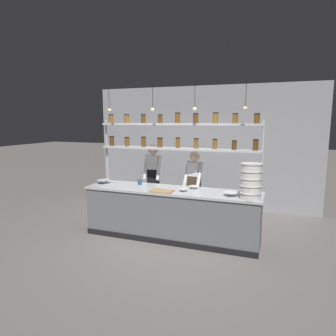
# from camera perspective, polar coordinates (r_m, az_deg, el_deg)

# --- Properties ---
(ground_plane) EXTENTS (40.00, 40.00, 0.00)m
(ground_plane) POSITION_cam_1_polar(r_m,az_deg,el_deg) (5.74, 0.67, -13.05)
(ground_plane) COLOR slate
(back_wall) EXTENTS (5.63, 0.12, 3.00)m
(back_wall) POSITION_cam_1_polar(r_m,az_deg,el_deg) (7.59, 6.59, 3.99)
(back_wall) COLOR #939399
(back_wall) RESTS_ON ground_plane
(prep_counter) EXTENTS (3.23, 0.76, 0.92)m
(prep_counter) POSITION_cam_1_polar(r_m,az_deg,el_deg) (5.59, 0.67, -8.68)
(prep_counter) COLOR slate
(prep_counter) RESTS_ON ground_plane
(spice_shelf_unit) EXTENTS (3.12, 0.28, 2.31)m
(spice_shelf_unit) POSITION_cam_1_polar(r_m,az_deg,el_deg) (5.65, 1.80, 5.67)
(spice_shelf_unit) COLOR #B7BABF
(spice_shelf_unit) RESTS_ON ground_plane
(chef_left) EXTENTS (0.37, 0.30, 1.67)m
(chef_left) POSITION_cam_1_polar(r_m,az_deg,el_deg) (6.33, -2.84, -1.91)
(chef_left) COLOR black
(chef_left) RESTS_ON ground_plane
(chef_center) EXTENTS (0.40, 0.32, 1.57)m
(chef_center) POSITION_cam_1_polar(r_m,az_deg,el_deg) (5.94, 4.99, -3.30)
(chef_center) COLOR black
(chef_center) RESTS_ON ground_plane
(container_stack) EXTENTS (0.34, 0.34, 0.58)m
(container_stack) POSITION_cam_1_polar(r_m,az_deg,el_deg) (4.90, 15.54, -2.48)
(container_stack) COLOR white
(container_stack) RESTS_ON prep_counter
(cutting_board) EXTENTS (0.40, 0.26, 0.02)m
(cutting_board) POSITION_cam_1_polar(r_m,az_deg,el_deg) (5.28, -1.16, -4.41)
(cutting_board) COLOR #A88456
(cutting_board) RESTS_ON prep_counter
(prep_bowl_near_left) EXTENTS (0.24, 0.24, 0.07)m
(prep_bowl_near_left) POSITION_cam_1_polar(r_m,az_deg,el_deg) (5.08, 11.83, -4.91)
(prep_bowl_near_left) COLOR silver
(prep_bowl_near_left) RESTS_ON prep_counter
(prep_bowl_center_front) EXTENTS (0.16, 0.16, 0.04)m
(prep_bowl_center_front) POSITION_cam_1_polar(r_m,az_deg,el_deg) (5.31, 2.92, -4.24)
(prep_bowl_center_front) COLOR silver
(prep_bowl_center_front) RESTS_ON prep_counter
(prep_bowl_center_back) EXTENTS (0.27, 0.27, 0.07)m
(prep_bowl_center_back) POSITION_cam_1_polar(r_m,az_deg,el_deg) (6.10, -12.18, -2.55)
(prep_bowl_center_back) COLOR silver
(prep_bowl_center_back) RESTS_ON prep_counter
(prep_bowl_near_right) EXTENTS (0.19, 0.19, 0.05)m
(prep_bowl_near_right) POSITION_cam_1_polar(r_m,az_deg,el_deg) (5.53, 4.94, -3.69)
(prep_bowl_near_right) COLOR white
(prep_bowl_near_right) RESTS_ON prep_counter
(serving_cup_front) EXTENTS (0.08, 0.08, 0.10)m
(serving_cup_front) POSITION_cam_1_polar(r_m,az_deg,el_deg) (5.89, -5.41, -2.64)
(serving_cup_front) COLOR #334C70
(serving_cup_front) RESTS_ON prep_counter
(pendant_light_row) EXTENTS (2.58, 0.07, 0.63)m
(pendant_light_row) POSITION_cam_1_polar(r_m,az_deg,el_deg) (5.32, 0.87, 11.41)
(pendant_light_row) COLOR black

